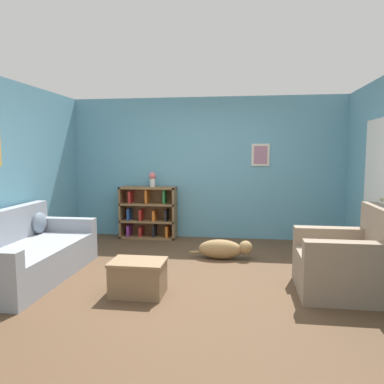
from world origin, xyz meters
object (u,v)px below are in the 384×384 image
at_px(bookshelf, 148,213).
at_px(vase, 152,179).
at_px(coffee_table, 138,276).
at_px(dog, 223,249).
at_px(couch, 26,255).
at_px(recliner_chair, 348,263).

xyz_separation_m(bookshelf, vase, (0.09, -0.02, 0.65)).
relative_size(coffee_table, dog, 0.64).
height_order(bookshelf, coffee_table, bookshelf).
bearing_deg(dog, vase, 138.98).
xyz_separation_m(couch, vase, (1.06, 2.41, 0.82)).
relative_size(dog, vase, 3.53).
distance_m(couch, bookshelf, 2.62).
distance_m(dog, vase, 2.07).
distance_m(bookshelf, vase, 0.65).
bearing_deg(dog, recliner_chair, -39.19).
bearing_deg(vase, recliner_chair, -40.09).
xyz_separation_m(couch, coffee_table, (1.57, -0.34, -0.09)).
xyz_separation_m(dog, vase, (-1.38, 1.20, 0.96)).
distance_m(bookshelf, coffee_table, 2.85).
distance_m(couch, coffee_table, 1.61).
xyz_separation_m(bookshelf, dog, (1.47, -1.23, -0.32)).
bearing_deg(couch, bookshelf, 68.23).
relative_size(bookshelf, vase, 3.85).
relative_size(bookshelf, dog, 1.09).
relative_size(couch, recliner_chair, 2.03).
height_order(bookshelf, dog, bookshelf).
bearing_deg(coffee_table, vase, 100.47).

